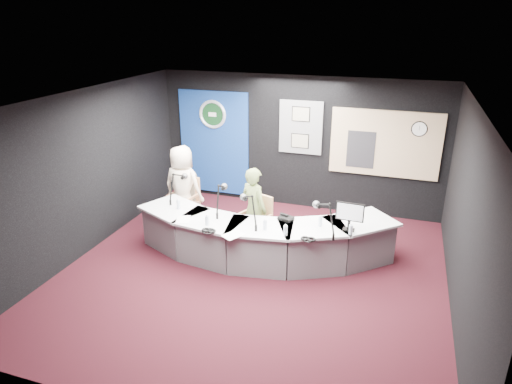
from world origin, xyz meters
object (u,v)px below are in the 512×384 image
(armchair_left, at_px, (184,203))
(person_woman, at_px, (254,209))
(person_man, at_px, (183,186))
(armchair_right, at_px, (254,225))
(broadcast_desk, at_px, (260,238))

(armchair_left, bearing_deg, person_woman, -5.85)
(person_man, xyz_separation_m, person_woman, (1.62, -0.47, -0.06))
(person_man, bearing_deg, armchair_left, -0.00)
(person_man, bearing_deg, person_woman, 168.31)
(person_man, bearing_deg, armchair_right, 168.31)
(armchair_left, distance_m, person_woman, 1.71)
(armchair_right, bearing_deg, armchair_left, -174.30)
(broadcast_desk, bearing_deg, armchair_left, 156.99)
(armchair_right, bearing_deg, person_man, -174.30)
(armchair_left, height_order, armchair_right, armchair_left)
(armchair_left, xyz_separation_m, person_woman, (1.62, -0.47, 0.28))
(broadcast_desk, distance_m, person_woman, 0.53)
(armchair_left, bearing_deg, person_man, 0.00)
(person_woman, bearing_deg, armchair_right, 116.85)
(person_man, height_order, person_woman, person_man)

